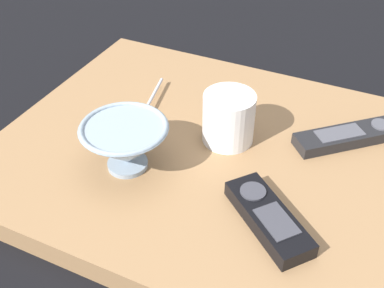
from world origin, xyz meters
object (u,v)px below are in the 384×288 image
(coffee_mug, at_px, (229,118))
(teaspoon, at_px, (143,114))
(tv_remote_far, at_px, (352,135))
(tv_remote_near, at_px, (268,217))
(cereal_bowl, at_px, (125,144))

(coffee_mug, bearing_deg, teaspoon, -174.92)
(coffee_mug, xyz_separation_m, teaspoon, (-0.16, -0.01, -0.03))
(teaspoon, bearing_deg, tv_remote_far, 15.99)
(coffee_mug, distance_m, tv_remote_near, 0.20)
(cereal_bowl, xyz_separation_m, teaspoon, (-0.04, 0.12, -0.03))
(coffee_mug, distance_m, teaspoon, 0.16)
(coffee_mug, bearing_deg, tv_remote_far, 24.15)
(teaspoon, relative_size, tv_remote_far, 0.81)
(cereal_bowl, relative_size, coffee_mug, 1.57)
(tv_remote_far, bearing_deg, cereal_bowl, -144.86)
(coffee_mug, bearing_deg, cereal_bowl, -131.81)
(coffee_mug, relative_size, teaspoon, 0.60)
(cereal_bowl, height_order, tv_remote_near, cereal_bowl)
(cereal_bowl, relative_size, teaspoon, 0.94)
(tv_remote_far, bearing_deg, tv_remote_near, -106.27)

